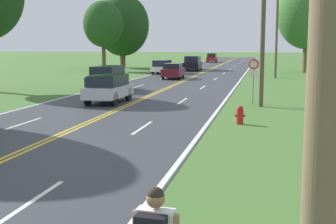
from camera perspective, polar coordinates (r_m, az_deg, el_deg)
The scene contains 13 objects.
fire_hydrant at distance 19.52m, azimuth 8.77°, elevation -0.34°, with size 0.44×0.28×0.77m.
traffic_sign at distance 26.03m, azimuth 10.38°, elevation 5.06°, with size 0.60×0.10×2.51m.
utility_pole_midground at distance 25.14m, azimuth 11.57°, elevation 12.23°, with size 1.80×0.24×9.87m.
utility_pole_far at distance 47.17m, azimuth 13.13°, elevation 10.19°, with size 1.80×0.24×9.79m.
tree_left_verge at distance 59.14m, azimuth -7.91°, elevation 10.56°, with size 4.94×4.94×8.62m.
tree_behind_sign at distance 67.25m, azimuth -5.59°, elevation 10.49°, with size 7.53×7.53×10.31m.
tree_mid_treeline at distance 57.29m, azimuth 16.65°, elevation 11.34°, with size 6.98×6.98×10.75m.
car_silver_suv_approaching at distance 26.52m, azimuth -7.24°, elevation 2.97°, with size 1.77×4.05×1.59m.
car_dark_blue_suv_mid_near at distance 33.61m, azimuth -7.35°, elevation 4.19°, with size 1.89×4.46×1.76m.
car_maroon_sedan_mid_far at distance 45.11m, azimuth 0.63°, elevation 5.05°, with size 1.86×3.99×1.48m.
car_white_hatchback_receding at distance 52.75m, azimuth -0.73°, elevation 5.56°, with size 1.94×3.59×1.52m.
car_black_van_distant at distance 59.09m, azimuth 3.03°, elevation 5.97°, with size 2.02×4.65×1.84m.
car_red_sedan_horizon at distance 87.83m, azimuth 5.38°, elevation 6.60°, with size 1.75×3.99×1.65m.
Camera 1 is at (7.28, -1.08, 3.27)m, focal length 50.00 mm.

